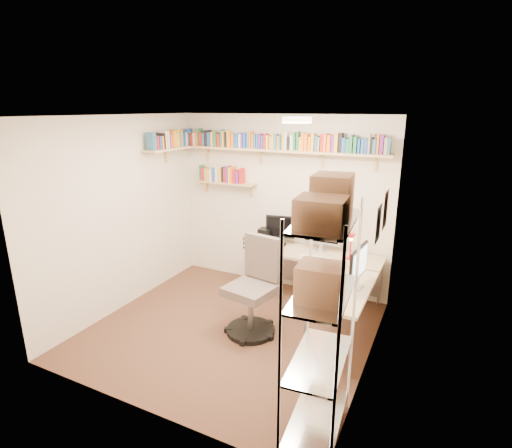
# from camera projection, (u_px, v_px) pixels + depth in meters

# --- Properties ---
(ground) EXTENTS (3.20, 3.20, 0.00)m
(ground) POSITION_uv_depth(u_px,v_px,m) (231.00, 330.00, 4.82)
(ground) COLOR #4A301F
(ground) RESTS_ON ground
(room_shell) EXTENTS (3.24, 3.04, 2.52)m
(room_shell) POSITION_uv_depth(u_px,v_px,m) (229.00, 205.00, 4.39)
(room_shell) COLOR #F3DCC5
(room_shell) RESTS_ON ground
(wall_shelves) EXTENTS (3.12, 1.09, 0.80)m
(wall_shelves) POSITION_uv_depth(u_px,v_px,m) (248.00, 149.00, 5.55)
(wall_shelves) COLOR #DEBD7D
(wall_shelves) RESTS_ON ground
(corner_desk) EXTENTS (1.84, 1.76, 1.20)m
(corner_desk) POSITION_uv_depth(u_px,v_px,m) (313.00, 260.00, 5.16)
(corner_desk) COLOR #D1B188
(corner_desk) RESTS_ON ground
(office_chair) EXTENTS (0.61, 0.63, 1.16)m
(office_chair) POSITION_uv_depth(u_px,v_px,m) (254.00, 293.00, 4.68)
(office_chair) COLOR black
(office_chair) RESTS_ON ground
(wire_rack) EXTENTS (0.48, 0.87, 2.12)m
(wire_rack) POSITION_uv_depth(u_px,v_px,m) (324.00, 262.00, 2.84)
(wire_rack) COLOR silver
(wire_rack) RESTS_ON ground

